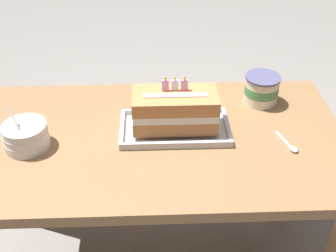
{
  "coord_description": "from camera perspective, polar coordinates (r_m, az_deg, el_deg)",
  "views": [
    {
      "loc": [
        -0.02,
        -1.13,
        1.53
      ],
      "look_at": [
        0.02,
        0.01,
        0.72
      ],
      "focal_mm": 46.75,
      "sensor_mm": 36.0,
      "label": 1
    }
  ],
  "objects": [
    {
      "name": "ice_cream_tub",
      "position": [
        1.6,
        12.1,
        4.72
      ],
      "size": [
        0.12,
        0.12,
        0.1
      ],
      "color": "silver",
      "rests_on": "dining_table"
    },
    {
      "name": "birthday_cake",
      "position": [
        1.39,
        0.92,
        2.16
      ],
      "size": [
        0.27,
        0.14,
        0.17
      ],
      "color": "#C47E49",
      "rests_on": "foil_tray"
    },
    {
      "name": "dining_table",
      "position": [
        1.48,
        -0.87,
        -4.5
      ],
      "size": [
        1.2,
        0.68,
        0.69
      ],
      "color": "olive",
      "rests_on": "ground_plane"
    },
    {
      "name": "foil_tray",
      "position": [
        1.44,
        0.89,
        -0.38
      ],
      "size": [
        0.36,
        0.2,
        0.02
      ],
      "color": "silver",
      "rests_on": "dining_table"
    },
    {
      "name": "bowl_stack",
      "position": [
        1.42,
        -18.05,
        -1.24
      ],
      "size": [
        0.14,
        0.14,
        0.14
      ],
      "color": "white",
      "rests_on": "dining_table"
    },
    {
      "name": "serving_spoon_near_tray",
      "position": [
        1.42,
        15.8,
        -2.64
      ],
      "size": [
        0.05,
        0.12,
        0.01
      ],
      "color": "silver",
      "rests_on": "dining_table"
    }
  ]
}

